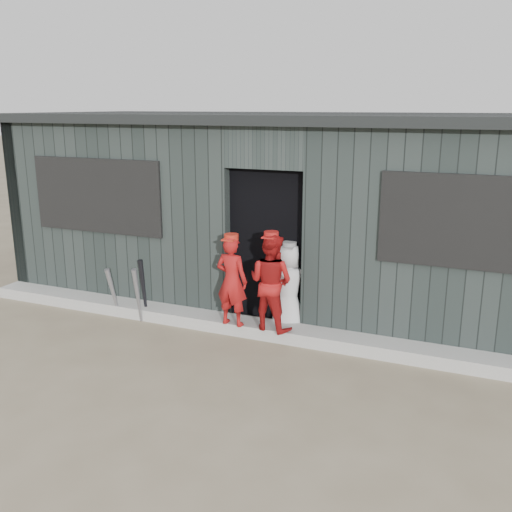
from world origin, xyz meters
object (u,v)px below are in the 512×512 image
at_px(bat_mid, 138,296).
at_px(player_red_left, 232,281).
at_px(player_grey_back, 289,288).
at_px(bat_right, 144,289).
at_px(player_red_right, 271,282).
at_px(dugout, 301,209).
at_px(bat_left, 113,293).

bearing_deg(bat_mid, player_red_left, 4.10).
height_order(bat_mid, player_grey_back, player_grey_back).
height_order(bat_right, player_red_right, player_red_right).
relative_size(bat_right, dugout, 0.10).
distance_m(bat_left, bat_right, 0.42).
height_order(bat_mid, bat_right, bat_right).
bearing_deg(bat_mid, player_grey_back, 15.94).
xyz_separation_m(bat_left, bat_mid, (0.42, -0.05, 0.03)).
height_order(player_red_right, dugout, dugout).
relative_size(bat_mid, player_red_right, 0.65).
bearing_deg(bat_left, dugout, 43.92).
bearing_deg(bat_right, dugout, 48.37).
bearing_deg(player_red_left, dugout, -93.15).
bearing_deg(player_grey_back, dugout, -85.16).
bearing_deg(bat_left, bat_mid, -7.34).
bearing_deg(player_red_left, player_grey_back, -137.80).
bearing_deg(dugout, player_red_right, -82.84).
height_order(bat_left, player_red_left, player_red_left).
bearing_deg(player_red_right, dugout, -71.47).
bearing_deg(player_red_right, bat_right, 10.46).
xyz_separation_m(bat_mid, dugout, (1.54, 1.94, 0.91)).
height_order(player_red_right, player_grey_back, player_red_right).
xyz_separation_m(bat_right, player_grey_back, (1.88, 0.35, 0.14)).
height_order(bat_mid, dugout, dugout).
distance_m(bat_mid, player_grey_back, 1.94).
xyz_separation_m(player_red_left, player_grey_back, (0.57, 0.44, -0.14)).
xyz_separation_m(bat_mid, player_grey_back, (1.86, 0.53, 0.18)).
relative_size(bat_mid, player_red_left, 0.69).
height_order(player_grey_back, dugout, dugout).
bearing_deg(player_grey_back, player_red_left, 29.74).
bearing_deg(player_red_left, bat_right, 0.92).
relative_size(bat_mid, player_grey_back, 0.68).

